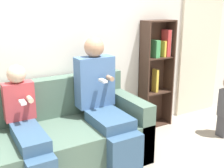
{
  "coord_description": "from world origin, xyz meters",
  "views": [
    {
      "loc": [
        -1.04,
        -2.05,
        1.68
      ],
      "look_at": [
        0.49,
        0.58,
        0.8
      ],
      "focal_mm": 45.0,
      "sensor_mm": 36.0,
      "label": 1
    }
  ],
  "objects_px": {
    "child_seated": "(28,129)",
    "bookshelf": "(156,69)",
    "couch": "(42,144)",
    "adult_seated": "(104,100)"
  },
  "relations": [
    {
      "from": "adult_seated",
      "to": "bookshelf",
      "type": "height_order",
      "value": "bookshelf"
    },
    {
      "from": "bookshelf",
      "to": "child_seated",
      "type": "bearing_deg",
      "value": -165.23
    },
    {
      "from": "child_seated",
      "to": "bookshelf",
      "type": "height_order",
      "value": "bookshelf"
    },
    {
      "from": "adult_seated",
      "to": "bookshelf",
      "type": "xyz_separation_m",
      "value": [
        1.06,
        0.44,
        0.13
      ]
    },
    {
      "from": "adult_seated",
      "to": "child_seated",
      "type": "height_order",
      "value": "adult_seated"
    },
    {
      "from": "couch",
      "to": "bookshelf",
      "type": "bearing_deg",
      "value": 11.41
    },
    {
      "from": "child_seated",
      "to": "bookshelf",
      "type": "bearing_deg",
      "value": 14.77
    },
    {
      "from": "couch",
      "to": "bookshelf",
      "type": "height_order",
      "value": "bookshelf"
    },
    {
      "from": "child_seated",
      "to": "bookshelf",
      "type": "distance_m",
      "value": 1.97
    },
    {
      "from": "adult_seated",
      "to": "child_seated",
      "type": "distance_m",
      "value": 0.84
    }
  ]
}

